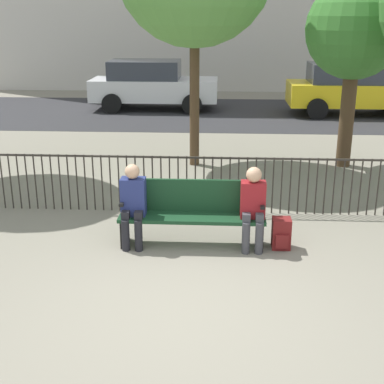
{
  "coord_description": "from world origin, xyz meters",
  "views": [
    {
      "loc": [
        0.38,
        -5.34,
        3.16
      ],
      "look_at": [
        0.0,
        1.61,
        0.8
      ],
      "focal_mm": 50.0,
      "sensor_mm": 36.0,
      "label": 1
    }
  ],
  "objects_px": {
    "tree_3": "(355,32)",
    "park_bench": "(192,210)",
    "backpack": "(281,234)",
    "parked_car_0": "(152,84)",
    "seated_person_0": "(133,201)",
    "seated_person_1": "(253,204)",
    "parked_car_1": "(352,88)"
  },
  "relations": [
    {
      "from": "park_bench",
      "to": "seated_person_0",
      "type": "xyz_separation_m",
      "value": [
        -0.82,
        -0.13,
        0.16
      ]
    },
    {
      "from": "seated_person_1",
      "to": "tree_3",
      "type": "height_order",
      "value": "tree_3"
    },
    {
      "from": "parked_car_0",
      "to": "seated_person_1",
      "type": "bearing_deg",
      "value": -75.88
    },
    {
      "from": "parked_car_1",
      "to": "tree_3",
      "type": "bearing_deg",
      "value": -103.97
    },
    {
      "from": "parked_car_0",
      "to": "parked_car_1",
      "type": "relative_size",
      "value": 1.0
    },
    {
      "from": "tree_3",
      "to": "parked_car_0",
      "type": "distance_m",
      "value": 8.6
    },
    {
      "from": "tree_3",
      "to": "parked_car_0",
      "type": "bearing_deg",
      "value": 126.42
    },
    {
      "from": "parked_car_0",
      "to": "backpack",
      "type": "bearing_deg",
      "value": -73.86
    },
    {
      "from": "backpack",
      "to": "parked_car_0",
      "type": "bearing_deg",
      "value": 106.14
    },
    {
      "from": "park_bench",
      "to": "seated_person_1",
      "type": "height_order",
      "value": "seated_person_1"
    },
    {
      "from": "seated_person_0",
      "to": "parked_car_1",
      "type": "xyz_separation_m",
      "value": [
        5.35,
        10.47,
        0.18
      ]
    },
    {
      "from": "seated_person_1",
      "to": "backpack",
      "type": "xyz_separation_m",
      "value": [
        0.41,
        0.03,
        -0.45
      ]
    },
    {
      "from": "tree_3",
      "to": "park_bench",
      "type": "bearing_deg",
      "value": -125.45
    },
    {
      "from": "park_bench",
      "to": "parked_car_0",
      "type": "relative_size",
      "value": 0.49
    },
    {
      "from": "seated_person_0",
      "to": "seated_person_1",
      "type": "height_order",
      "value": "seated_person_0"
    },
    {
      "from": "park_bench",
      "to": "seated_person_1",
      "type": "xyz_separation_m",
      "value": [
        0.84,
        -0.13,
        0.16
      ]
    },
    {
      "from": "seated_person_0",
      "to": "parked_car_0",
      "type": "bearing_deg",
      "value": 95.86
    },
    {
      "from": "seated_person_1",
      "to": "parked_car_0",
      "type": "distance_m",
      "value": 11.47
    },
    {
      "from": "seated_person_1",
      "to": "parked_car_1",
      "type": "relative_size",
      "value": 0.28
    },
    {
      "from": "seated_person_1",
      "to": "tree_3",
      "type": "xyz_separation_m",
      "value": [
        2.18,
        4.37,
        2.11
      ]
    },
    {
      "from": "seated_person_0",
      "to": "parked_car_1",
      "type": "height_order",
      "value": "parked_car_1"
    },
    {
      "from": "seated_person_0",
      "to": "parked_car_1",
      "type": "distance_m",
      "value": 11.76
    },
    {
      "from": "seated_person_1",
      "to": "parked_car_1",
      "type": "height_order",
      "value": "parked_car_1"
    },
    {
      "from": "backpack",
      "to": "parked_car_0",
      "type": "relative_size",
      "value": 0.1
    },
    {
      "from": "park_bench",
      "to": "parked_car_1",
      "type": "relative_size",
      "value": 0.49
    },
    {
      "from": "seated_person_0",
      "to": "parked_car_1",
      "type": "relative_size",
      "value": 0.28
    },
    {
      "from": "park_bench",
      "to": "tree_3",
      "type": "bearing_deg",
      "value": 54.55
    },
    {
      "from": "seated_person_1",
      "to": "tree_3",
      "type": "relative_size",
      "value": 0.31
    },
    {
      "from": "seated_person_1",
      "to": "backpack",
      "type": "relative_size",
      "value": 2.68
    },
    {
      "from": "park_bench",
      "to": "tree_3",
      "type": "distance_m",
      "value": 5.68
    },
    {
      "from": "tree_3",
      "to": "parked_car_1",
      "type": "distance_m",
      "value": 6.58
    },
    {
      "from": "backpack",
      "to": "parked_car_0",
      "type": "xyz_separation_m",
      "value": [
        -3.21,
        11.09,
        0.63
      ]
    }
  ]
}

